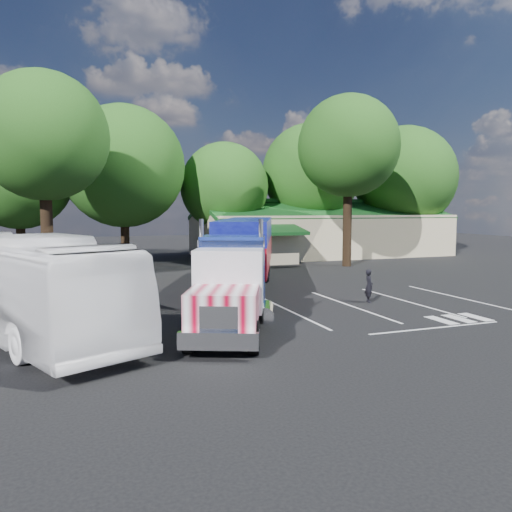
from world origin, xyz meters
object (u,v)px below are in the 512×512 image
object	(u,v)px
semi_truck	(244,252)
bicycle	(259,275)
woman	(369,286)
tour_bus	(24,285)
silver_sedan	(274,254)

from	to	relation	value
semi_truck	bicycle	distance (m)	5.86
woman	bicycle	distance (m)	8.65
bicycle	tour_bus	world-z (taller)	tour_bus
woman	bicycle	size ratio (longest dim) A/B	0.98
bicycle	tour_bus	distance (m)	15.75
semi_truck	tour_bus	world-z (taller)	semi_truck
bicycle	semi_truck	bearing A→B (deg)	-150.76
woman	bicycle	world-z (taller)	woman
tour_bus	bicycle	bearing A→B (deg)	13.17
bicycle	tour_bus	size ratio (longest dim) A/B	0.13
semi_truck	bicycle	world-z (taller)	semi_truck
semi_truck	silver_sedan	world-z (taller)	semi_truck
semi_truck	silver_sedan	bearing A→B (deg)	85.59
tour_bus	semi_truck	bearing A→B (deg)	0.94
bicycle	tour_bus	bearing A→B (deg)	-175.46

